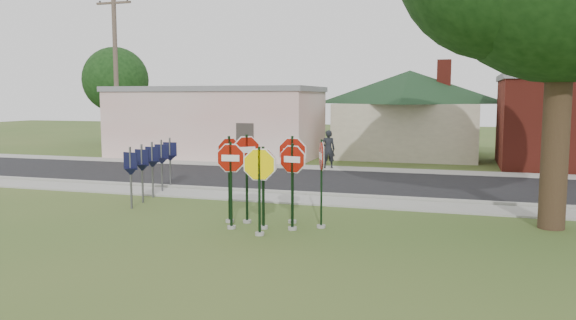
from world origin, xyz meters
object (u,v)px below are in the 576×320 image
(stop_sign_yellow, at_px, (259,178))
(stop_sign_left, at_px, (231,173))
(utility_pole_near, at_px, (116,73))
(stop_sign_center, at_px, (263,176))
(pedestrian, at_px, (328,149))

(stop_sign_yellow, distance_m, stop_sign_left, 1.09)
(stop_sign_left, height_order, utility_pole_near, utility_pole_near)
(stop_sign_center, bearing_deg, pedestrian, 95.33)
(stop_sign_yellow, distance_m, pedestrian, 13.81)
(stop_sign_left, distance_m, utility_pole_near, 19.75)
(stop_sign_left, height_order, pedestrian, stop_sign_left)
(utility_pole_near, relative_size, pedestrian, 5.01)
(utility_pole_near, bearing_deg, pedestrian, -4.73)
(stop_sign_left, relative_size, pedestrian, 1.31)
(stop_sign_yellow, relative_size, pedestrian, 1.28)
(stop_sign_center, xyz_separation_m, stop_sign_yellow, (0.15, -0.73, 0.05))
(utility_pole_near, bearing_deg, stop_sign_left, -47.44)
(stop_sign_center, distance_m, stop_sign_yellow, 0.75)
(stop_sign_yellow, relative_size, utility_pole_near, 0.26)
(pedestrian, bearing_deg, stop_sign_center, 78.04)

